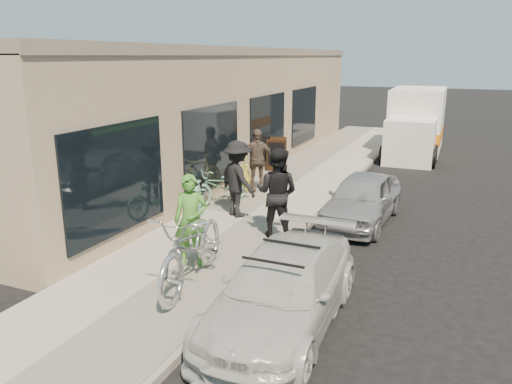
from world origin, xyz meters
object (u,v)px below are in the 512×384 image
(cruiser_bike_c, at_px, (243,179))
(bystander_b, at_px, (257,160))
(woman_rider, at_px, (191,220))
(sandwich_board, at_px, (276,154))
(cruiser_bike_b, at_px, (221,185))
(man_standing, at_px, (277,193))
(moving_truck, at_px, (415,126))
(bike_rack, at_px, (198,196))
(tandem_bike, at_px, (193,247))
(cruiser_bike_a, at_px, (198,203))
(sedan_white, at_px, (283,289))
(bystander_a, at_px, (238,179))
(sedan_silver, at_px, (362,199))

(cruiser_bike_c, relative_size, bystander_b, 0.98)
(woman_rider, bearing_deg, sandwich_board, 77.07)
(woman_rider, distance_m, cruiser_bike_b, 4.04)
(man_standing, bearing_deg, sandwich_board, -68.07)
(sandwich_board, relative_size, bystander_b, 0.61)
(moving_truck, bearing_deg, bike_rack, -109.82)
(man_standing, height_order, bystander_b, man_standing)
(tandem_bike, bearing_deg, cruiser_bike_b, 103.18)
(sandwich_board, bearing_deg, woman_rider, -99.27)
(tandem_bike, distance_m, cruiser_bike_b, 4.87)
(woman_rider, bearing_deg, cruiser_bike_a, 94.37)
(bike_rack, height_order, cruiser_bike_c, cruiser_bike_c)
(man_standing, distance_m, cruiser_bike_a, 2.10)
(bike_rack, xyz_separation_m, woman_rider, (1.31, -2.53, 0.34))
(sedan_white, distance_m, moving_truck, 15.04)
(moving_truck, xyz_separation_m, man_standing, (-1.59, -11.82, -0.05))
(bike_rack, distance_m, tandem_bike, 3.71)
(bystander_a, bearing_deg, tandem_bike, 133.83)
(cruiser_bike_b, distance_m, bystander_a, 1.25)
(bystander_a, distance_m, bystander_b, 2.42)
(cruiser_bike_c, bearing_deg, sedan_white, -71.63)
(sandwich_board, distance_m, man_standing, 6.46)
(bike_rack, xyz_separation_m, sandwich_board, (-0.09, 5.54, 0.04))
(moving_truck, relative_size, bystander_a, 2.92)
(sedan_silver, relative_size, cruiser_bike_b, 1.88)
(bike_rack, height_order, cruiser_bike_a, cruiser_bike_a)
(sedan_white, distance_m, cruiser_bike_b, 6.12)
(woman_rider, height_order, cruiser_bike_b, woman_rider)
(sandwich_board, bearing_deg, man_standing, -88.01)
(cruiser_bike_b, height_order, bystander_a, bystander_a)
(cruiser_bike_a, relative_size, cruiser_bike_c, 0.90)
(sedan_white, distance_m, cruiser_bike_c, 6.61)
(sedan_white, bearing_deg, tandem_bike, 165.33)
(cruiser_bike_b, distance_m, bystander_b, 1.67)
(sandwich_board, distance_m, cruiser_bike_b, 4.27)
(sandwich_board, bearing_deg, cruiser_bike_c, -103.39)
(woman_rider, distance_m, cruiser_bike_c, 4.69)
(moving_truck, height_order, cruiser_bike_c, moving_truck)
(man_standing, bearing_deg, bystander_a, -33.80)
(moving_truck, distance_m, bystander_b, 9.18)
(tandem_bike, relative_size, woman_rider, 1.50)
(man_standing, xyz_separation_m, cruiser_bike_c, (-1.97, 2.51, -0.44))
(tandem_bike, bearing_deg, cruiser_bike_a, 110.02)
(cruiser_bike_b, relative_size, bystander_a, 1.01)
(bystander_a, bearing_deg, sedan_white, 153.03)
(sedan_silver, distance_m, cruiser_bike_b, 3.69)
(sedan_white, xyz_separation_m, bystander_b, (-3.23, 6.54, 0.47))
(sandwich_board, xyz_separation_m, tandem_bike, (1.85, -8.80, 0.12))
(sedan_white, xyz_separation_m, cruiser_bike_c, (-3.30, 5.72, 0.10))
(sedan_white, relative_size, cruiser_bike_a, 2.54)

